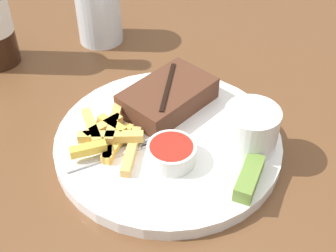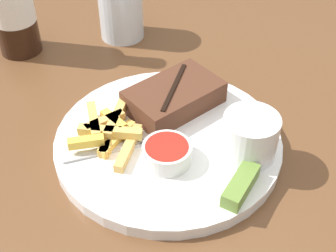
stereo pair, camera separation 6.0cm
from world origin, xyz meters
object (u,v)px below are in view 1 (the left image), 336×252
at_px(steak_portion, 168,96).
at_px(coleslaw_cup, 251,127).
at_px(pickle_spear, 249,178).
at_px(drinking_glass, 99,11).
at_px(fork_utensil, 112,155).
at_px(dipping_sauce_cup, 171,153).
at_px(dinner_plate, 168,142).

relative_size(steak_portion, coleslaw_cup, 2.06).
distance_m(pickle_spear, drinking_glass, 0.42).
bearing_deg(fork_utensil, dipping_sauce_cup, -32.03).
relative_size(pickle_spear, fork_utensil, 0.51).
relative_size(dinner_plate, drinking_glass, 2.68).
relative_size(steak_portion, pickle_spear, 2.13).
bearing_deg(dipping_sauce_cup, steak_portion, 57.69).
relative_size(coleslaw_cup, drinking_glass, 0.63).
xyz_separation_m(dinner_plate, steak_portion, (0.04, 0.06, 0.03)).
bearing_deg(drinking_glass, coleslaw_cup, -87.34).
bearing_deg(pickle_spear, fork_utensil, 129.82).
height_order(pickle_spear, drinking_glass, drinking_glass).
bearing_deg(coleslaw_cup, dipping_sauce_cup, 160.31).
height_order(coleslaw_cup, drinking_glass, drinking_glass).
relative_size(steak_portion, fork_utensil, 1.09).
bearing_deg(pickle_spear, steak_portion, 88.40).
height_order(steak_portion, pickle_spear, steak_portion).
bearing_deg(drinking_glass, dinner_plate, -101.38).
height_order(fork_utensil, drinking_glass, drinking_glass).
distance_m(dinner_plate, coleslaw_cup, 0.11).
xyz_separation_m(coleslaw_cup, pickle_spear, (-0.04, -0.05, -0.02)).
bearing_deg(steak_portion, pickle_spear, -91.60).
bearing_deg(dinner_plate, dipping_sauce_cup, -119.03).
bearing_deg(coleslaw_cup, dinner_plate, 136.57).
xyz_separation_m(dinner_plate, fork_utensil, (-0.08, 0.01, 0.01)).
distance_m(steak_portion, pickle_spear, 0.18).
xyz_separation_m(coleslaw_cup, drinking_glass, (-0.02, 0.37, 0.01)).
distance_m(steak_portion, coleslaw_cup, 0.14).
height_order(steak_portion, fork_utensil, steak_portion).
height_order(dinner_plate, steak_portion, steak_portion).
distance_m(dinner_plate, drinking_glass, 0.31).
bearing_deg(drinking_glass, dipping_sauce_cup, -103.57).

